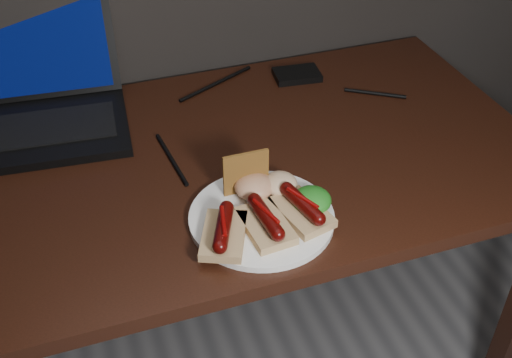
% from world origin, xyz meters
% --- Properties ---
extents(desk, '(1.40, 0.70, 0.75)m').
position_xyz_m(desk, '(0.00, 1.38, 0.66)').
color(desk, black).
rests_on(desk, ground).
extents(laptop, '(0.37, 0.36, 0.25)m').
position_xyz_m(laptop, '(-0.27, 1.64, 0.80)').
color(laptop, black).
rests_on(laptop, desk).
extents(hard_drive, '(0.11, 0.08, 0.02)m').
position_xyz_m(hard_drive, '(0.32, 1.63, 0.76)').
color(hard_drive, black).
rests_on(hard_drive, desk).
extents(desk_cables, '(0.99, 0.40, 0.01)m').
position_xyz_m(desk_cables, '(-0.01, 1.53, 0.75)').
color(desk_cables, black).
rests_on(desk_cables, desk).
extents(plate, '(0.26, 0.26, 0.01)m').
position_xyz_m(plate, '(0.07, 1.18, 0.76)').
color(plate, white).
rests_on(plate, desk).
extents(bread_sausage_left, '(0.11, 0.13, 0.04)m').
position_xyz_m(bread_sausage_left, '(-0.01, 1.14, 0.78)').
color(bread_sausage_left, '#D5B37D').
rests_on(bread_sausage_left, plate).
extents(bread_sausage_center, '(0.08, 0.12, 0.04)m').
position_xyz_m(bread_sausage_center, '(0.06, 1.14, 0.78)').
color(bread_sausage_center, '#D5B37D').
rests_on(bread_sausage_center, plate).
extents(bread_sausage_right, '(0.09, 0.13, 0.04)m').
position_xyz_m(bread_sausage_right, '(0.13, 1.15, 0.78)').
color(bread_sausage_right, '#D5B37D').
rests_on(bread_sausage_right, plate).
extents(crispbread, '(0.09, 0.01, 0.08)m').
position_xyz_m(crispbread, '(0.06, 1.25, 0.80)').
color(crispbread, '#9D662B').
rests_on(crispbread, plate).
extents(salad_greens, '(0.07, 0.07, 0.04)m').
position_xyz_m(salad_greens, '(0.16, 1.17, 0.78)').
color(salad_greens, '#105110').
rests_on(salad_greens, plate).
extents(salsa_mound, '(0.07, 0.07, 0.04)m').
position_xyz_m(salsa_mound, '(0.07, 1.24, 0.78)').
color(salsa_mound, '#9F1D0F').
rests_on(salsa_mound, plate).
extents(coleslaw_mound, '(0.06, 0.06, 0.04)m').
position_xyz_m(coleslaw_mound, '(0.12, 1.23, 0.78)').
color(coleslaw_mound, beige).
rests_on(coleslaw_mound, plate).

